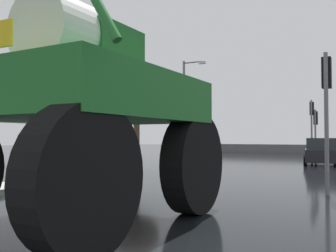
# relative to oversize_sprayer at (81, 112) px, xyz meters

# --- Properties ---
(ground_plane) EXTENTS (120.00, 120.00, 0.00)m
(ground_plane) POSITION_rel_oversize_sprayer_xyz_m (-0.11, 12.49, -2.01)
(ground_plane) COLOR black
(oversize_sprayer) EXTENTS (4.39, 5.31, 4.45)m
(oversize_sprayer) POSITION_rel_oversize_sprayer_xyz_m (0.00, 0.00, 0.00)
(oversize_sprayer) COLOR black
(oversize_sprayer) RESTS_ON ground
(sedan_ahead) EXTENTS (2.30, 4.29, 1.52)m
(sedan_ahead) POSITION_rel_oversize_sprayer_xyz_m (2.23, 18.07, -1.29)
(sedan_ahead) COLOR black
(sedan_ahead) RESTS_ON ground
(traffic_signal_near_left) EXTENTS (0.24, 0.54, 3.61)m
(traffic_signal_near_left) POSITION_rel_oversize_sprayer_xyz_m (-5.84, 5.68, 0.63)
(traffic_signal_near_left) COLOR slate
(traffic_signal_near_left) RESTS_ON ground
(traffic_signal_near_right) EXTENTS (0.24, 0.54, 3.83)m
(traffic_signal_near_right) POSITION_rel_oversize_sprayer_xyz_m (3.69, 5.68, 0.79)
(traffic_signal_near_right) COLOR slate
(traffic_signal_near_right) RESTS_ON ground
(traffic_signal_far_left) EXTENTS (0.24, 0.55, 3.92)m
(traffic_signal_far_left) POSITION_rel_oversize_sprayer_xyz_m (1.52, 20.02, 0.86)
(traffic_signal_far_left) COLOR slate
(traffic_signal_far_left) RESTS_ON ground
(traffic_signal_far_right) EXTENTS (0.24, 0.55, 3.31)m
(traffic_signal_far_right) POSITION_rel_oversize_sprayer_xyz_m (1.74, 20.03, 0.40)
(traffic_signal_far_right) COLOR slate
(traffic_signal_far_right) RESTS_ON ground
(streetlight_far_left) EXTENTS (1.83, 0.24, 7.32)m
(streetlight_far_left) POSITION_rel_oversize_sprayer_xyz_m (-7.38, 20.10, 2.09)
(streetlight_far_left) COLOR slate
(streetlight_far_left) RESTS_ON ground
(bare_tree_left) EXTENTS (3.14, 3.14, 6.41)m
(bare_tree_left) POSITION_rel_oversize_sprayer_xyz_m (-9.36, 16.39, 2.99)
(bare_tree_left) COLOR #473828
(bare_tree_left) RESTS_ON ground
(roadside_barrier) EXTENTS (28.95, 0.24, 0.90)m
(roadside_barrier) POSITION_rel_oversize_sprayer_xyz_m (-0.11, 31.85, -1.56)
(roadside_barrier) COLOR #59595B
(roadside_barrier) RESTS_ON ground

